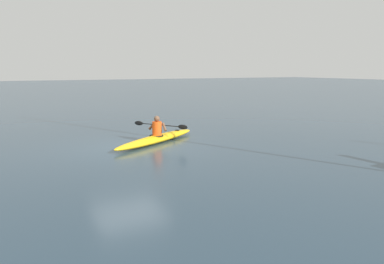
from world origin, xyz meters
TOP-DOWN VIEW (x-y plane):
  - ground_plane at (0.00, 0.00)m, footprint 160.00×160.00m
  - kayak at (-1.24, -0.40)m, footprint 4.29×3.01m
  - kayaker at (-1.28, -0.42)m, footprint 1.31×2.04m

SIDE VIEW (x-z plane):
  - ground_plane at x=0.00m, z-range 0.00..0.00m
  - kayak at x=-1.24m, z-range 0.00..0.28m
  - kayaker at x=-1.28m, z-range 0.23..0.94m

